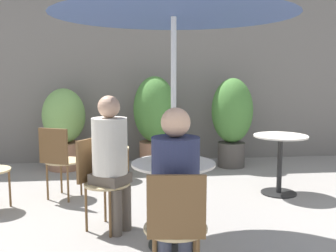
# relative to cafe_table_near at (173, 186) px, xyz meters

# --- Properties ---
(storefront_wall) EXTENTS (10.00, 0.06, 3.00)m
(storefront_wall) POSITION_rel_cafe_table_near_xyz_m (-0.06, 3.34, 0.98)
(storefront_wall) COLOR slate
(storefront_wall) RESTS_ON ground_plane
(cafe_table_near) EXTENTS (0.69, 0.69, 0.71)m
(cafe_table_near) POSITION_rel_cafe_table_near_xyz_m (0.00, 0.00, 0.00)
(cafe_table_near) COLOR black
(cafe_table_near) RESTS_ON ground_plane
(cafe_table_far) EXTENTS (0.64, 0.64, 0.71)m
(cafe_table_far) POSITION_rel_cafe_table_near_xyz_m (1.45, 1.29, -0.02)
(cafe_table_far) COLOR black
(cafe_table_far) RESTS_ON ground_plane
(bistro_chair_0) EXTENTS (0.48, 0.47, 0.84)m
(bistro_chair_0) POSITION_rel_cafe_table_near_xyz_m (-0.64, 0.46, -0.01)
(bistro_chair_0) COLOR tan
(bistro_chair_0) RESTS_ON ground_plane
(bistro_chair_1) EXTENTS (0.42, 0.43, 0.84)m
(bistro_chair_1) POSITION_rel_cafe_table_near_xyz_m (-0.08, -0.78, -0.01)
(bistro_chair_1) COLOR tan
(bistro_chair_1) RESTS_ON ground_plane
(bistro_chair_2) EXTENTS (0.48, 0.48, 0.84)m
(bistro_chair_2) POSITION_rel_cafe_table_near_xyz_m (-0.61, 2.23, -0.01)
(bistro_chair_2) COLOR tan
(bistro_chair_2) RESTS_ON ground_plane
(bistro_chair_3) EXTENTS (0.46, 0.47, 0.84)m
(bistro_chair_3) POSITION_rel_cafe_table_near_xyz_m (-1.14, 1.34, -0.01)
(bistro_chair_3) COLOR tan
(bistro_chair_3) RESTS_ON ground_plane
(seated_person_0) EXTENTS (0.41, 0.40, 1.25)m
(seated_person_0) POSITION_rel_cafe_table_near_xyz_m (-0.52, 0.38, 0.22)
(seated_person_0) COLOR brown
(seated_person_0) RESTS_ON ground_plane
(seated_person_1) EXTENTS (0.32, 0.34, 1.22)m
(seated_person_1) POSITION_rel_cafe_table_near_xyz_m (-0.07, -0.64, 0.21)
(seated_person_1) COLOR #42475B
(seated_person_1) RESTS_ON ground_plane
(beer_glass_0) EXTENTS (0.07, 0.07, 0.15)m
(beer_glass_0) POSITION_rel_cafe_table_near_xyz_m (-0.07, 0.11, 0.27)
(beer_glass_0) COLOR #B28433
(beer_glass_0) RESTS_ON cafe_table_near
(beer_glass_1) EXTENTS (0.07, 0.07, 0.15)m
(beer_glass_1) POSITION_rel_cafe_table_near_xyz_m (-0.08, -0.10, 0.27)
(beer_glass_1) COLOR #DBC65B
(beer_glass_1) RESTS_ON cafe_table_near
(beer_glass_2) EXTENTS (0.06, 0.06, 0.16)m
(beer_glass_2) POSITION_rel_cafe_table_near_xyz_m (0.07, -0.11, 0.27)
(beer_glass_2) COLOR silver
(beer_glass_2) RESTS_ON cafe_table_near
(beer_glass_3) EXTENTS (0.07, 0.07, 0.19)m
(beer_glass_3) POSITION_rel_cafe_table_near_xyz_m (0.12, 0.06, 0.29)
(beer_glass_3) COLOR beige
(beer_glass_3) RESTS_ON cafe_table_near
(potted_plant_0) EXTENTS (0.64, 0.64, 1.22)m
(potted_plant_0) POSITION_rel_cafe_table_near_xyz_m (-1.30, 2.85, 0.15)
(potted_plant_0) COLOR #93664C
(potted_plant_0) RESTS_ON ground_plane
(potted_plant_1) EXTENTS (0.65, 0.65, 1.40)m
(potted_plant_1) POSITION_rel_cafe_table_near_xyz_m (0.07, 2.81, 0.26)
(potted_plant_1) COLOR #93664C
(potted_plant_1) RESTS_ON ground_plane
(potted_plant_2) EXTENTS (0.63, 0.63, 1.37)m
(potted_plant_2) POSITION_rel_cafe_table_near_xyz_m (1.25, 2.72, 0.26)
(potted_plant_2) COLOR #47423D
(potted_plant_2) RESTS_ON ground_plane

